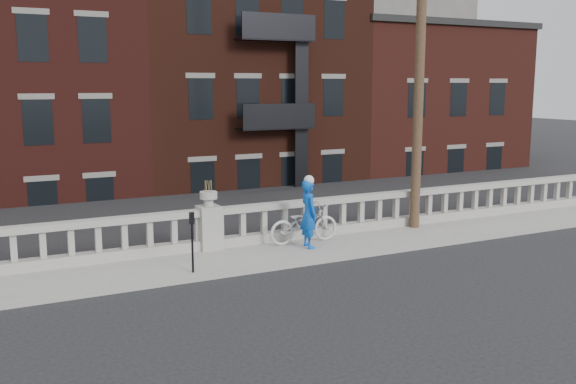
# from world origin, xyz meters

# --- Properties ---
(ground) EXTENTS (120.00, 120.00, 0.00)m
(ground) POSITION_xyz_m (0.00, 0.00, 0.00)
(ground) COLOR black
(ground) RESTS_ON ground
(sidewalk) EXTENTS (32.00, 2.20, 0.15)m
(sidewalk) POSITION_xyz_m (0.00, 3.00, 0.07)
(sidewalk) COLOR gray
(sidewalk) RESTS_ON ground
(balustrade) EXTENTS (28.00, 0.34, 1.03)m
(balustrade) POSITION_xyz_m (0.00, 3.95, 0.64)
(balustrade) COLOR gray
(balustrade) RESTS_ON sidewalk
(planter_pedestal) EXTENTS (0.55, 0.55, 1.76)m
(planter_pedestal) POSITION_xyz_m (0.00, 3.95, 0.83)
(planter_pedestal) COLOR gray
(planter_pedestal) RESTS_ON sidewalk
(lower_level) EXTENTS (80.00, 44.00, 20.80)m
(lower_level) POSITION_xyz_m (0.56, 23.04, 2.63)
(lower_level) COLOR #605E59
(lower_level) RESTS_ON ground
(utility_pole) EXTENTS (1.60, 0.28, 10.00)m
(utility_pole) POSITION_xyz_m (6.20, 3.60, 5.24)
(utility_pole) COLOR #422D1E
(utility_pole) RESTS_ON sidewalk
(parking_meter_c) EXTENTS (0.10, 0.09, 1.36)m
(parking_meter_c) POSITION_xyz_m (-1.04, 2.15, 1.00)
(parking_meter_c) COLOR black
(parking_meter_c) RESTS_ON sidewalk
(bicycle) EXTENTS (1.96, 0.70, 1.03)m
(bicycle) POSITION_xyz_m (2.44, 3.43, 0.66)
(bicycle) COLOR silver
(bicycle) RESTS_ON sidewalk
(cyclist) EXTENTS (0.47, 0.67, 1.75)m
(cyclist) POSITION_xyz_m (2.31, 2.93, 1.03)
(cyclist) COLOR blue
(cyclist) RESTS_ON sidewalk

